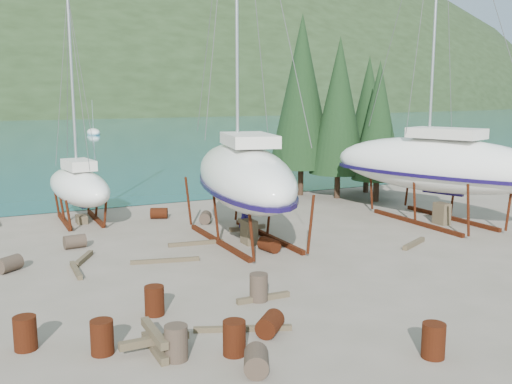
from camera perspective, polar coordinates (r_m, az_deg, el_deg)
name	(u,v)px	position (r m, az deg, el deg)	size (l,w,h in m)	color
ground	(235,280)	(20.36, -2.15, -8.75)	(600.00, 600.00, 0.00)	#6A6254
far_house_right	(92,106)	(211.11, -16.10, 8.27)	(6.60, 5.60, 5.60)	beige
cypress_near_right	(339,106)	(35.98, 8.31, 8.51)	(3.60, 3.60, 10.00)	black
cypress_mid_right	(379,121)	(35.29, 12.15, 6.96)	(3.06, 3.06, 8.50)	black
cypress_back_left	(302,92)	(36.85, 4.60, 9.96)	(4.14, 4.14, 11.50)	black
cypress_far_right	(368,114)	(38.57, 11.15, 7.63)	(3.24, 3.24, 9.00)	black
moored_boat_mid	(93,132)	(99.46, -15.95, 5.75)	(2.00, 5.00, 6.05)	white
large_sailboat_near	(243,175)	(24.99, -1.27, 1.72)	(5.96, 12.23, 18.52)	white
large_sailboat_far	(436,164)	(30.27, 17.58, 2.70)	(7.11, 12.11, 18.42)	white
small_sailboat_shore	(79,186)	(30.37, -17.31, 0.59)	(3.11, 7.35, 11.40)	white
worker	(244,218)	(25.89, -1.21, -2.62)	(0.68, 0.44, 1.86)	#191354
drum_0	(25,333)	(16.05, -22.08, -12.95)	(0.58, 0.58, 0.88)	#4E240D
drum_1	(256,361)	(13.89, 0.03, -16.52)	(0.58, 0.58, 0.88)	#2D2823
drum_3	(234,338)	(14.68, -2.19, -14.38)	(0.58, 0.58, 0.88)	#4E240D
drum_4	(159,213)	(30.52, -9.68, -2.10)	(0.58, 0.58, 0.88)	#4E240D
drum_5	(259,287)	(18.22, 0.27, -9.51)	(0.58, 0.58, 0.88)	#2D2823
drum_6	(269,245)	(23.78, 1.32, -5.31)	(0.58, 0.58, 0.88)	#4E240D
drum_7	(433,341)	(15.18, 17.33, -14.00)	(0.58, 0.58, 0.88)	#4E240D
drum_9	(75,242)	(25.51, -17.66, -4.74)	(0.58, 0.58, 0.88)	#2D2823
drum_10	(102,337)	(15.21, -15.14, -13.84)	(0.58, 0.58, 0.88)	#4E240D
drum_11	(205,217)	(29.15, -5.08, -2.56)	(0.58, 0.58, 0.88)	#2D2823
drum_12	(270,324)	(15.88, 1.40, -13.06)	(0.58, 0.58, 0.88)	#4E240D
drum_13	(154,301)	(17.37, -10.12, -10.64)	(0.58, 0.58, 0.88)	#4E240D
drum_15	(9,264)	(23.03, -23.46, -6.62)	(0.58, 0.58, 0.88)	#2D2823
drum_16	(176,343)	(14.55, -7.99, -14.70)	(0.58, 0.58, 0.88)	#2D2823
timber_1	(414,244)	(25.68, 15.51, -4.99)	(0.19, 2.02, 0.19)	brown
timber_3	(243,329)	(16.14, -1.32, -13.50)	(0.15, 2.71, 0.15)	brown
timber_4	(76,270)	(22.12, -17.56, -7.46)	(0.17, 2.02, 0.17)	brown
timber_7	(263,298)	(18.36, 0.75, -10.53)	(0.17, 1.81, 0.17)	brown
timber_8	(84,258)	(23.53, -16.84, -6.38)	(0.19, 1.81, 0.19)	brown
timber_10	(196,243)	(25.01, -6.02, -5.11)	(0.16, 2.43, 0.16)	brown
timber_11	(165,261)	(22.61, -9.07, -6.79)	(0.15, 2.66, 0.15)	brown
timber_pile_fore	(154,340)	(15.10, -10.13, -14.39)	(1.80, 1.80, 0.60)	brown
timber_pile_aft	(247,228)	(26.73, -0.86, -3.61)	(1.80, 1.80, 0.60)	brown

